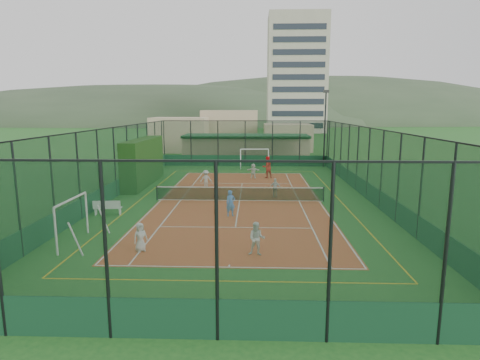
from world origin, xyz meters
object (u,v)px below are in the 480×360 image
at_px(futsal_goal_near, 72,222).
at_px(floodlight_ne, 325,129).
at_px(child_far_left, 206,179).
at_px(clubhouse, 246,148).
at_px(child_near_right, 257,239).
at_px(futsal_goal_far, 254,158).
at_px(coach, 267,167).
at_px(child_far_right, 275,188).
at_px(child_far_back, 253,171).
at_px(child_near_left, 140,237).
at_px(white_bench, 108,207).
at_px(apartment_tower, 296,75).
at_px(child_near_mid, 231,203).

bearing_deg(futsal_goal_near, floodlight_ne, -31.66).
distance_m(floodlight_ne, child_far_left, 17.13).
bearing_deg(floodlight_ne, futsal_goal_near, -122.11).
relative_size(clubhouse, child_near_right, 10.20).
height_order(futsal_goal_far, child_near_right, futsal_goal_far).
relative_size(clubhouse, coach, 7.67).
height_order(futsal_goal_far, child_far_right, futsal_goal_far).
bearing_deg(child_far_back, child_far_left, 58.67).
relative_size(futsal_goal_near, child_near_left, 2.53).
height_order(white_bench, futsal_goal_far, futsal_goal_far).
bearing_deg(child_far_left, apartment_tower, -109.49).
bearing_deg(white_bench, clubhouse, 68.73).
bearing_deg(futsal_goal_near, child_near_mid, -54.08).
distance_m(child_near_mid, child_far_left, 8.74).
distance_m(floodlight_ne, child_far_back, 11.24).
xyz_separation_m(child_near_left, child_far_right, (6.60, 11.36, 0.03)).
height_order(floodlight_ne, child_near_right, floodlight_ne).
bearing_deg(child_near_right, futsal_goal_near, 177.10).
bearing_deg(child_near_mid, clubhouse, 68.03).
bearing_deg(futsal_goal_near, child_near_right, -98.10).
distance_m(futsal_goal_near, child_near_left, 3.66).
height_order(clubhouse, coach, clubhouse).
bearing_deg(futsal_goal_far, futsal_goal_near, -111.48).
bearing_deg(futsal_goal_near, white_bench, 2.95).
bearing_deg(child_near_right, clubhouse, 97.63).
distance_m(clubhouse, child_near_left, 32.43).
bearing_deg(apartment_tower, white_bench, -102.96).
bearing_deg(child_far_left, child_near_left, 76.58).
height_order(child_near_left, child_near_mid, child_near_mid).
relative_size(apartment_tower, child_near_left, 23.00).
distance_m(apartment_tower, child_far_back, 75.08).
xyz_separation_m(white_bench, coach, (10.00, 13.38, 0.54)).
xyz_separation_m(white_bench, child_far_right, (10.33, 5.21, 0.23)).
bearing_deg(white_bench, child_near_mid, -4.96).
relative_size(floodlight_ne, child_far_left, 5.67).
relative_size(futsal_goal_far, child_far_right, 2.27).
height_order(child_near_left, child_near_right, child_near_right).
distance_m(child_near_left, coach, 20.52).
distance_m(futsal_goal_near, child_far_back, 20.19).
distance_m(child_far_left, child_far_right, 6.23).
xyz_separation_m(futsal_goal_near, child_near_left, (3.50, -0.99, -0.40)).
bearing_deg(coach, floodlight_ne, -158.52).
xyz_separation_m(apartment_tower, child_far_right, (-9.47, -80.80, -14.31)).
bearing_deg(floodlight_ne, futsal_goal_far, -174.15).
relative_size(floodlight_ne, futsal_goal_far, 2.66).
xyz_separation_m(clubhouse, apartment_tower, (12.00, 60.00, 13.43)).
xyz_separation_m(child_near_left, child_near_mid, (3.68, 6.10, 0.13)).
bearing_deg(coach, futsal_goal_far, -106.81).
height_order(futsal_goal_near, child_near_left, futsal_goal_near).
bearing_deg(child_far_right, coach, -84.09).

